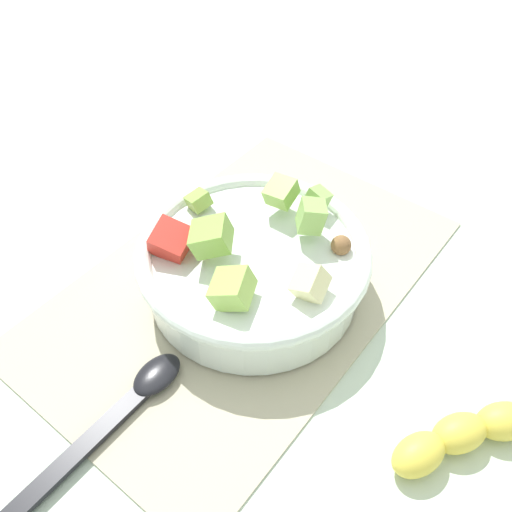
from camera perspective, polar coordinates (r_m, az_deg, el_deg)
The scene contains 5 objects.
ground_plane at distance 0.66m, azimuth -1.26°, elevation -2.88°, with size 2.40×2.40×0.00m, color silver.
placemat at distance 0.66m, azimuth -1.26°, elevation -2.71°, with size 0.51×0.32×0.01m, color #BCB299.
salad_bowl at distance 0.62m, azimuth -0.03°, elevation -0.53°, with size 0.26×0.26×0.11m.
serving_spoon at distance 0.57m, azimuth -13.66°, elevation -15.07°, with size 0.23×0.04×0.01m.
banana_whole at distance 0.57m, azimuth 20.27°, elevation -16.90°, with size 0.14×0.11×0.04m.
Camera 1 is at (-0.33, -0.28, 0.50)m, focal length 39.06 mm.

